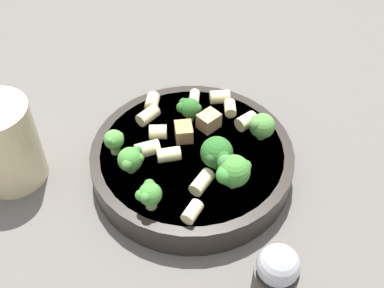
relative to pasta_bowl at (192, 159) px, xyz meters
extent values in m
plane|color=#5B5651|center=(0.00, 0.00, -0.02)|extent=(2.00, 2.00, 0.00)
cylinder|color=#28231E|center=(0.00, 0.00, 0.00)|extent=(0.24, 0.24, 0.04)
cylinder|color=beige|center=(0.00, 0.00, 0.01)|extent=(0.21, 0.21, 0.01)
torus|color=#28231E|center=(0.00, 0.00, 0.01)|extent=(0.23, 0.23, 0.00)
cylinder|color=#93B766|center=(0.06, -0.06, 0.02)|extent=(0.01, 0.01, 0.01)
sphere|color=#569942|center=(0.06, -0.06, 0.03)|extent=(0.03, 0.03, 0.03)
sphere|color=#54933E|center=(0.06, -0.05, 0.04)|extent=(0.01, 0.01, 0.01)
sphere|color=#578442|center=(0.05, -0.06, 0.04)|extent=(0.02, 0.02, 0.02)
cylinder|color=#84AD60|center=(0.04, 0.03, 0.02)|extent=(0.01, 0.01, 0.01)
sphere|color=#2D6B28|center=(0.04, 0.03, 0.03)|extent=(0.02, 0.02, 0.02)
sphere|color=#2E5F28|center=(0.05, 0.04, 0.04)|extent=(0.01, 0.01, 0.01)
sphere|color=#2C662A|center=(0.05, 0.02, 0.04)|extent=(0.01, 0.01, 0.01)
sphere|color=#2B6523|center=(0.04, 0.03, 0.04)|extent=(0.01, 0.01, 0.01)
cylinder|color=#84AD60|center=(-0.03, -0.06, 0.02)|extent=(0.01, 0.01, 0.01)
sphere|color=#478E38|center=(-0.03, -0.06, 0.04)|extent=(0.03, 0.03, 0.03)
sphere|color=#409139|center=(-0.04, -0.06, 0.04)|extent=(0.02, 0.02, 0.02)
sphere|color=#3D8438|center=(-0.02, -0.07, 0.04)|extent=(0.01, 0.01, 0.01)
sphere|color=#3D7D39|center=(-0.03, -0.05, 0.05)|extent=(0.02, 0.02, 0.02)
cylinder|color=#9EC175|center=(-0.09, 0.00, 0.02)|extent=(0.01, 0.01, 0.01)
sphere|color=#478E38|center=(-0.09, 0.00, 0.04)|extent=(0.02, 0.02, 0.02)
sphere|color=#3F8432|center=(-0.10, 0.01, 0.04)|extent=(0.01, 0.01, 0.01)
sphere|color=#427F30|center=(-0.08, 0.01, 0.04)|extent=(0.01, 0.01, 0.01)
sphere|color=#45833A|center=(-0.10, 0.00, 0.04)|extent=(0.01, 0.01, 0.01)
cylinder|color=#93B766|center=(-0.04, 0.08, 0.02)|extent=(0.01, 0.01, 0.01)
sphere|color=#569942|center=(-0.04, 0.08, 0.04)|extent=(0.02, 0.02, 0.02)
sphere|color=#549F3F|center=(-0.04, 0.07, 0.04)|extent=(0.01, 0.01, 0.01)
sphere|color=#4C9A42|center=(-0.05, 0.08, 0.04)|extent=(0.01, 0.01, 0.01)
sphere|color=#4B973B|center=(-0.05, 0.07, 0.04)|extent=(0.01, 0.01, 0.01)
cylinder|color=#9EC175|center=(-0.01, -0.04, 0.02)|extent=(0.01, 0.01, 0.01)
sphere|color=#2D6B28|center=(-0.01, -0.04, 0.04)|extent=(0.04, 0.04, 0.04)
sphere|color=#2D5B29|center=(-0.02, -0.04, 0.04)|extent=(0.01, 0.01, 0.01)
sphere|color=#2A5F26|center=(-0.02, -0.05, 0.04)|extent=(0.02, 0.02, 0.02)
cylinder|color=#93B766|center=(-0.06, 0.05, 0.02)|extent=(0.01, 0.01, 0.01)
sphere|color=#478E38|center=(-0.06, 0.05, 0.03)|extent=(0.03, 0.03, 0.03)
sphere|color=#418A30|center=(-0.05, 0.04, 0.03)|extent=(0.01, 0.01, 0.01)
sphere|color=#478239|center=(-0.07, 0.04, 0.04)|extent=(0.01, 0.01, 0.01)
sphere|color=#3E843A|center=(-0.05, 0.04, 0.04)|extent=(0.01, 0.01, 0.01)
cylinder|color=beige|center=(-0.03, 0.02, 0.02)|extent=(0.03, 0.03, 0.02)
cylinder|color=beige|center=(0.06, -0.04, 0.02)|extent=(0.03, 0.03, 0.02)
cylinder|color=beige|center=(0.08, 0.04, 0.02)|extent=(0.03, 0.02, 0.01)
cylinder|color=beige|center=(0.02, 0.07, 0.02)|extent=(0.03, 0.02, 0.02)
cylinder|color=beige|center=(0.00, 0.04, 0.02)|extent=(0.03, 0.03, 0.02)
cylinder|color=beige|center=(-0.08, -0.04, 0.02)|extent=(0.02, 0.02, 0.01)
cylinder|color=beige|center=(0.08, -0.01, 0.02)|extent=(0.03, 0.02, 0.01)
cylinder|color=beige|center=(0.04, 0.08, 0.02)|extent=(0.03, 0.02, 0.02)
cylinder|color=beige|center=(0.09, 0.01, 0.02)|extent=(0.03, 0.03, 0.02)
cylinder|color=beige|center=(-0.04, -0.03, 0.02)|extent=(0.03, 0.02, 0.02)
cylinder|color=beige|center=(-0.03, 0.04, 0.02)|extent=(0.03, 0.03, 0.02)
cube|color=tan|center=(0.04, 0.00, 0.03)|extent=(0.03, 0.03, 0.02)
cube|color=#A87A4C|center=(0.01, 0.02, 0.02)|extent=(0.03, 0.03, 0.02)
cylinder|color=beige|center=(-0.10, 0.18, 0.03)|extent=(0.08, 0.08, 0.10)
cylinder|color=beige|center=(-0.10, 0.18, 0.01)|extent=(0.07, 0.07, 0.06)
sphere|color=#B7B7BC|center=(-0.12, -0.14, 0.06)|extent=(0.04, 0.04, 0.04)
camera|label=1|loc=(-0.34, -0.18, 0.42)|focal=45.00mm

